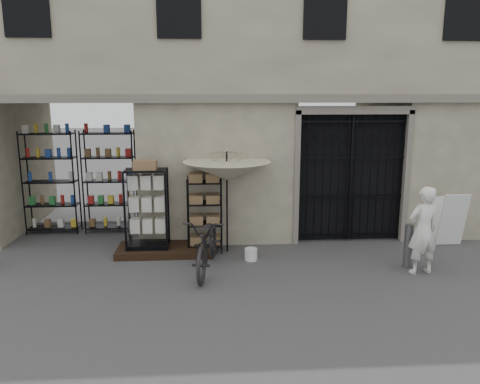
{
  "coord_description": "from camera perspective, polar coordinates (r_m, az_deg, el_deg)",
  "views": [
    {
      "loc": [
        -1.44,
        -8.06,
        3.35
      ],
      "look_at": [
        -0.8,
        1.4,
        1.35
      ],
      "focal_mm": 35.0,
      "sensor_mm": 36.0,
      "label": 1
    }
  ],
  "objects": [
    {
      "name": "white_bucket",
      "position": [
        9.66,
        1.35,
        -7.6
      ],
      "size": [
        0.33,
        0.33,
        0.25
      ],
      "primitive_type": "cylinder",
      "rotation": [
        0.0,
        0.0,
        -0.34
      ],
      "color": "silver",
      "rests_on": "ground"
    },
    {
      "name": "shopkeeper",
      "position": [
        9.68,
        21.04,
        -9.18
      ],
      "size": [
        0.91,
        1.77,
        0.4
      ],
      "primitive_type": "imported",
      "rotation": [
        0.0,
        0.0,
        3.33
      ],
      "color": "silver",
      "rests_on": "ground"
    },
    {
      "name": "ground",
      "position": [
        8.85,
        5.89,
        -10.4
      ],
      "size": [
        80.0,
        80.0,
        0.0
      ],
      "primitive_type": "plane",
      "color": "black",
      "rests_on": "ground"
    },
    {
      "name": "steel_bollard",
      "position": [
        9.75,
        19.82,
        -6.21
      ],
      "size": [
        0.21,
        0.21,
        0.87
      ],
      "primitive_type": "cylinder",
      "rotation": [
        0.0,
        0.0,
        0.43
      ],
      "color": "slate",
      "rests_on": "ground"
    },
    {
      "name": "bicycle",
      "position": [
        9.2,
        -3.88,
        -9.48
      ],
      "size": [
        0.89,
        1.21,
        2.11
      ],
      "primitive_type": "imported",
      "rotation": [
        0.0,
        0.0,
        -0.15
      ],
      "color": "black",
      "rests_on": "ground"
    },
    {
      "name": "market_umbrella",
      "position": [
        9.76,
        -1.62,
        3.23
      ],
      "size": [
        1.89,
        1.92,
        2.61
      ],
      "rotation": [
        0.0,
        0.0,
        0.2
      ],
      "color": "black",
      "rests_on": "ground"
    },
    {
      "name": "step_platform",
      "position": [
        10.2,
        -9.13,
        -6.98
      ],
      "size": [
        2.0,
        0.9,
        0.15
      ],
      "primitive_type": "cube",
      "color": "black",
      "rests_on": "ground"
    },
    {
      "name": "wire_rack",
      "position": [
        10.06,
        -4.32,
        -2.86
      ],
      "size": [
        0.82,
        0.67,
        1.62
      ],
      "rotation": [
        0.0,
        0.0,
        0.26
      ],
      "color": "black",
      "rests_on": "ground"
    },
    {
      "name": "easel_sign",
      "position": [
        11.5,
        24.11,
        -2.88
      ],
      "size": [
        0.58,
        0.67,
        1.2
      ],
      "rotation": [
        0.0,
        0.0,
        -0.02
      ],
      "color": "silver",
      "rests_on": "ground"
    },
    {
      "name": "shop_shelving",
      "position": [
        11.97,
        -18.87,
        1.15
      ],
      "size": [
        2.7,
        0.5,
        2.5
      ],
      "primitive_type": "cube",
      "color": "black",
      "rests_on": "ground"
    },
    {
      "name": "main_building",
      "position": [
        12.2,
        3.06,
        17.29
      ],
      "size": [
        14.0,
        4.0,
        9.0
      ],
      "primitive_type": "cube",
      "color": "tan",
      "rests_on": "ground"
    },
    {
      "name": "shop_recess",
      "position": [
        11.44,
        -19.34,
        1.92
      ],
      "size": [
        3.0,
        1.7,
        3.0
      ],
      "primitive_type": "cube",
      "color": "black",
      "rests_on": "ground"
    },
    {
      "name": "display_cabinet",
      "position": [
        9.99,
        -11.23,
        -2.51
      ],
      "size": [
        0.97,
        0.79,
        1.81
      ],
      "rotation": [
        0.0,
        0.0,
        0.4
      ],
      "color": "black",
      "rests_on": "step_platform"
    },
    {
      "name": "iron_gate",
      "position": [
        10.98,
        13.09,
        1.89
      ],
      "size": [
        2.5,
        0.21,
        3.0
      ],
      "color": "black",
      "rests_on": "ground"
    }
  ]
}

